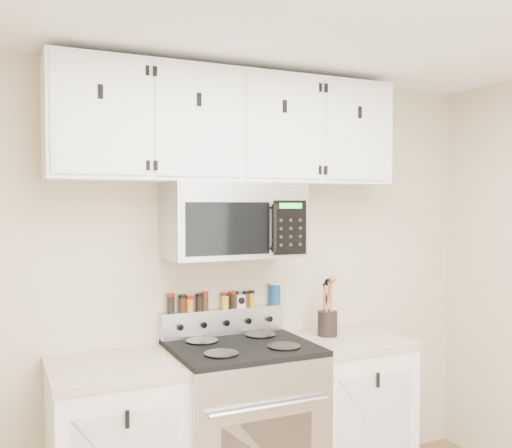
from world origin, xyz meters
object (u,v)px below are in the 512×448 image
Objects in this scene: range at (242,428)px; microwave at (233,220)px; utensil_crock at (327,321)px; salt_canister at (275,294)px.

range is 1.15m from microwave.
range is 3.15× the size of utensil_crock.
microwave is 0.87m from utensil_crock.
salt_canister is (-0.26, 0.19, 0.16)m from utensil_crock.
salt_canister is (0.34, 0.16, -0.46)m from microwave.
microwave reaches higher than utensil_crock.
microwave is at bearing -155.39° from salt_canister.
microwave is at bearing 176.86° from utensil_crock.
microwave reaches higher than salt_canister.
utensil_crock is at bearing -3.14° from microwave.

